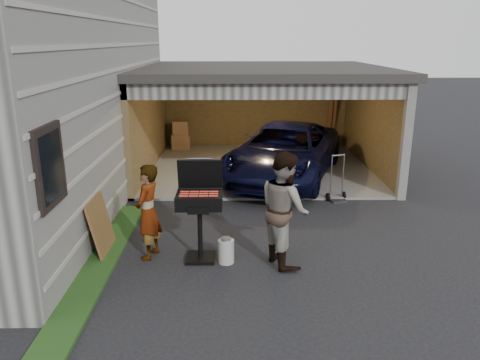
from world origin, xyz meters
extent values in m
plane|color=black|center=(0.00, 0.00, 0.00)|extent=(80.00, 80.00, 0.00)
cube|color=#193814|center=(-2.25, -1.00, 0.03)|extent=(0.50, 8.00, 0.06)
cube|color=#605E59|center=(0.75, 6.50, 0.03)|extent=(6.50, 6.00, 0.06)
cube|color=#4D3824|center=(0.75, 9.43, 1.35)|extent=(6.50, 0.15, 2.70)
cube|color=#4D3824|center=(3.92, 6.50, 1.35)|extent=(0.15, 6.00, 2.70)
cube|color=#4D3824|center=(-2.42, 6.50, 1.35)|extent=(0.15, 6.00, 2.70)
cube|color=#2D2B28|center=(0.75, 6.50, 2.80)|extent=(6.80, 6.30, 0.20)
cube|color=#474744|center=(0.75, 3.58, 2.52)|extent=(6.50, 0.16, 0.36)
cube|color=silver|center=(0.75, 4.80, 2.62)|extent=(6.00, 2.40, 0.06)
cube|color=#474744|center=(3.90, 3.55, 1.35)|extent=(0.20, 0.18, 2.70)
cube|color=brown|center=(-1.80, 8.70, 0.31)|extent=(0.60, 0.50, 0.50)
cube|color=brown|center=(-1.80, 8.70, 0.79)|extent=(0.50, 0.45, 0.45)
cube|color=brown|center=(3.20, 8.60, 0.36)|extent=(0.55, 0.50, 0.60)
cube|color=brown|center=(3.38, 9.20, 1.20)|extent=(0.24, 0.43, 2.20)
imported|color=black|center=(1.32, 5.20, 0.71)|extent=(3.92, 5.58, 1.41)
imported|color=#A6BAD1|center=(-1.48, 0.59, 0.82)|extent=(0.53, 0.68, 1.65)
imported|color=#4C351E|center=(0.80, 0.36, 0.96)|extent=(1.01, 1.13, 1.92)
cube|color=black|center=(-0.60, 0.47, 0.03)|extent=(0.48, 0.48, 0.06)
cylinder|color=black|center=(-0.60, 0.47, 0.52)|extent=(0.08, 0.08, 0.96)
cube|color=black|center=(-0.60, 0.47, 1.07)|extent=(0.76, 0.53, 0.23)
cube|color=#59595B|center=(-0.60, 0.47, 1.16)|extent=(0.69, 0.46, 0.02)
cube|color=black|center=(-0.60, 0.80, 1.42)|extent=(0.76, 0.14, 0.53)
cylinder|color=#B8B9B5|center=(-0.16, 0.35, 0.20)|extent=(0.30, 0.30, 0.40)
cube|color=brown|center=(-2.34, 0.76, 0.50)|extent=(0.25, 0.91, 1.00)
cube|color=slate|center=(2.40, 3.40, 0.02)|extent=(0.41, 0.32, 0.04)
cylinder|color=black|center=(2.17, 3.46, 0.09)|extent=(0.09, 0.19, 0.19)
cylinder|color=black|center=(2.56, 3.58, 0.09)|extent=(0.09, 0.19, 0.19)
cylinder|color=slate|center=(2.22, 3.47, 0.57)|extent=(0.03, 0.03, 1.08)
cylinder|color=slate|center=(2.51, 3.56, 0.57)|extent=(0.03, 0.03, 1.08)
cylinder|color=slate|center=(2.36, 3.52, 1.08)|extent=(0.30, 0.12, 0.03)
camera|label=1|loc=(-0.03, -6.82, 3.61)|focal=35.00mm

